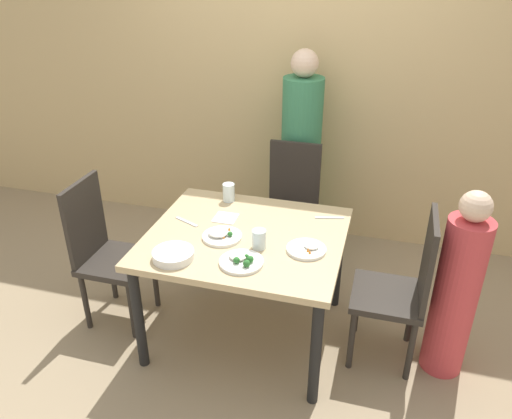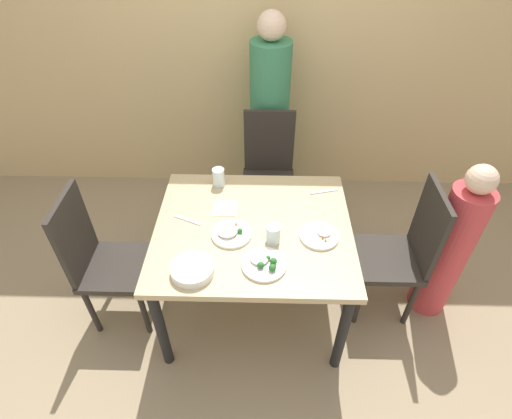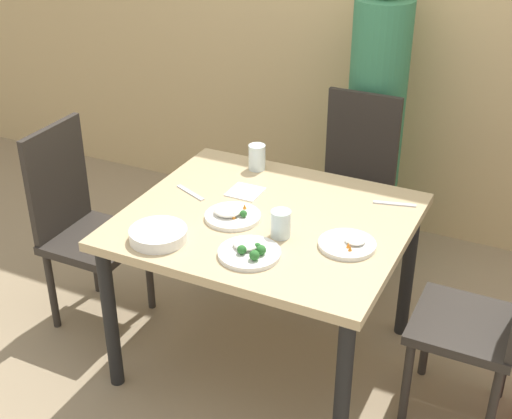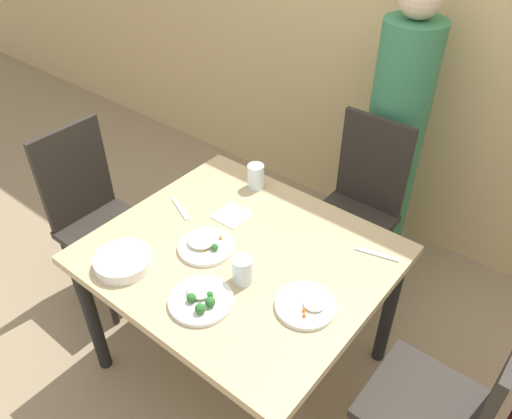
% 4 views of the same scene
% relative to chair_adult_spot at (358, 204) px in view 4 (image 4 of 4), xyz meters
% --- Properties ---
extents(ground_plane, '(10.00, 10.00, 0.00)m').
position_rel_chair_adult_spot_xyz_m(ground_plane, '(-0.09, -0.85, -0.52)').
color(ground_plane, '#998466').
extents(wall_back, '(10.00, 0.06, 2.70)m').
position_rel_chair_adult_spot_xyz_m(wall_back, '(-0.09, 0.61, 0.83)').
color(wall_back, tan).
rests_on(wall_back, ground_plane).
extents(dining_table, '(1.14, 1.00, 0.73)m').
position_rel_chair_adult_spot_xyz_m(dining_table, '(-0.09, -0.85, 0.13)').
color(dining_table, tan).
rests_on(dining_table, ground_plane).
extents(chair_adult_spot, '(0.40, 0.40, 0.97)m').
position_rel_chair_adult_spot_xyz_m(chair_adult_spot, '(0.00, 0.00, 0.00)').
color(chair_adult_spot, '#2D2823').
rests_on(chair_adult_spot, ground_plane).
extents(chair_child_spot, '(0.40, 0.40, 0.97)m').
position_rel_chair_adult_spot_xyz_m(chair_child_spot, '(0.82, -0.81, 0.00)').
color(chair_child_spot, '#2D2823').
rests_on(chair_child_spot, ground_plane).
extents(chair_empty_left, '(0.40, 0.40, 0.97)m').
position_rel_chair_adult_spot_xyz_m(chair_empty_left, '(-1.01, -0.92, 0.00)').
color(chair_empty_left, '#2D2823').
rests_on(chair_empty_left, ground_plane).
extents(person_adult, '(0.30, 0.30, 1.59)m').
position_rel_chair_adult_spot_xyz_m(person_adult, '(-0.00, 0.32, 0.23)').
color(person_adult, '#387F56').
rests_on(person_adult, ground_plane).
extents(bowl_curry, '(0.23, 0.23, 0.05)m').
position_rel_chair_adult_spot_xyz_m(bowl_curry, '(-0.39, -1.19, 0.24)').
color(bowl_curry, white).
rests_on(bowl_curry, dining_table).
extents(plate_rice_adult, '(0.24, 0.24, 0.06)m').
position_rel_chair_adult_spot_xyz_m(plate_rice_adult, '(-0.03, -1.14, 0.23)').
color(plate_rice_adult, white).
rests_on(plate_rice_adult, dining_table).
extents(plate_rice_child, '(0.23, 0.23, 0.05)m').
position_rel_chair_adult_spot_xyz_m(plate_rice_child, '(-0.22, -0.92, 0.23)').
color(plate_rice_child, white).
rests_on(plate_rice_child, dining_table).
extents(plate_noodles, '(0.22, 0.22, 0.04)m').
position_rel_chair_adult_spot_xyz_m(plate_noodles, '(0.28, -0.92, 0.23)').
color(plate_noodles, white).
rests_on(plate_noodles, dining_table).
extents(glass_water_tall, '(0.08, 0.08, 0.12)m').
position_rel_chair_adult_spot_xyz_m(glass_water_tall, '(-0.33, -0.45, 0.27)').
color(glass_water_tall, silver).
rests_on(glass_water_tall, dining_table).
extents(glass_water_short, '(0.08, 0.08, 0.11)m').
position_rel_chair_adult_spot_xyz_m(glass_water_short, '(0.02, -0.96, 0.27)').
color(glass_water_short, silver).
rests_on(glass_water_short, dining_table).
extents(napkin_folded, '(0.14, 0.14, 0.01)m').
position_rel_chair_adult_spot_xyz_m(napkin_folded, '(-0.27, -0.69, 0.22)').
color(napkin_folded, white).
rests_on(napkin_folded, dining_table).
extents(fork_steel, '(0.18, 0.06, 0.01)m').
position_rel_chair_adult_spot_xyz_m(fork_steel, '(0.35, -0.51, 0.22)').
color(fork_steel, silver).
rests_on(fork_steel, dining_table).
extents(spoon_steel, '(0.17, 0.09, 0.01)m').
position_rel_chair_adult_spot_xyz_m(spoon_steel, '(-0.48, -0.80, 0.22)').
color(spoon_steel, silver).
rests_on(spoon_steel, dining_table).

